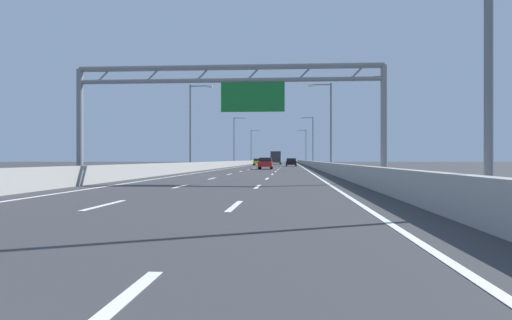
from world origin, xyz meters
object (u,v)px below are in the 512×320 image
streetlamp_right_mid (329,121)px  black_car (291,162)px  streetlamp_right_distant (305,144)px  red_car (266,163)px  sign_gantry (232,92)px  streetlamp_left_far (235,138)px  orange_car (292,162)px  yellow_car (258,162)px  streetlamp_right_far (312,138)px  streetlamp_left_mid (192,122)px  streetlamp_left_distant (252,145)px  box_truck (276,157)px

streetlamp_right_mid → black_car: (-3.98, 34.05, -4.67)m
streetlamp_right_distant → red_car: 73.47m
sign_gantry → streetlamp_left_far: bearing=96.5°
orange_car → black_car: size_ratio=1.00×
streetlamp_right_distant → red_car: streetlamp_right_distant is taller
yellow_car → streetlamp_right_distant: bearing=71.7°
streetlamp_right_far → black_car: 9.13m
streetlamp_right_far → black_car: bearing=-120.5°
streetlamp_left_mid → streetlamp_left_distant: size_ratio=1.00×
streetlamp_left_far → black_car: streetlamp_left_far is taller
red_car → yellow_car: (-3.72, 39.57, -0.02)m
black_car → streetlamp_left_mid: bearing=-107.8°
sign_gantry → black_car: size_ratio=4.06×
streetlamp_left_far → sign_gantry: bearing=-83.5°
sign_gantry → streetlamp_right_distant: 108.37m
streetlamp_right_far → orange_car: streetlamp_right_far is taller
yellow_car → streetlamp_left_mid: bearing=-94.6°
streetlamp_right_far → streetlamp_left_distant: (-14.93, 40.82, 0.00)m
streetlamp_left_mid → streetlamp_left_distant: (0.00, 81.63, 0.00)m
orange_car → black_car: black_car is taller
streetlamp_right_far → yellow_car: bearing=146.0°
streetlamp_right_distant → orange_car: (-3.75, -23.97, -4.67)m
streetlamp_left_distant → sign_gantry: bearing=-86.0°
streetlamp_left_distant → box_truck: size_ratio=1.19×
black_car → streetlamp_left_far: bearing=148.3°
streetlamp_left_far → orange_car: 20.75m
streetlamp_right_mid → streetlamp_right_far: same height
streetlamp_right_mid → orange_car: (-3.75, 57.66, -4.67)m
streetlamp_left_mid → black_car: bearing=72.2°
yellow_car → box_truck: 14.57m
streetlamp_right_mid → streetlamp_right_far: bearing=90.0°
streetlamp_left_distant → yellow_car: streetlamp_left_distant is taller
sign_gantry → yellow_car: sign_gantry is taller
streetlamp_left_mid → box_truck: streetlamp_left_mid is taller
streetlamp_left_far → streetlamp_right_distant: (14.93, 40.82, 0.00)m
yellow_car → streetlamp_right_far: bearing=-34.0°
black_car → streetlamp_right_far: bearing=59.5°
streetlamp_right_far → orange_car: size_ratio=2.31×
streetlamp_left_far → orange_car: streetlamp_left_far is taller
orange_car → yellow_car: 11.90m
sign_gantry → streetlamp_right_far: bearing=83.8°
orange_car → streetlamp_left_mid: bearing=-101.0°
orange_car → box_truck: 6.14m
sign_gantry → streetlamp_right_distant: (7.30, 108.13, 0.54)m
streetlamp_right_distant → yellow_car: size_ratio=2.05×
box_truck → orange_car: bearing=-50.9°
orange_car → streetlamp_right_mid: bearing=-86.3°
streetlamp_left_mid → black_car: 36.07m
streetlamp_left_mid → red_car: 12.46m
red_car → orange_car: red_car is taller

